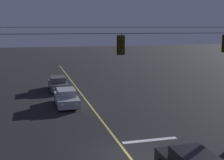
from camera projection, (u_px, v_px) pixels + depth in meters
The scene contains 7 objects.
ground_plane at pixel (129, 156), 15.76m from camera, with size 180.00×180.00×0.00m, color black.
lane_centre_stripe at pixel (96, 113), 23.78m from camera, with size 0.14×60.00×0.01m, color #D1C64C.
stop_bar_paint at pixel (150, 140), 17.98m from camera, with size 3.40×0.36×0.01m, color silver.
signal_span_assembly at pixel (116, 74), 17.38m from camera, with size 21.53×0.32×7.65m.
traffic_light_left_inner at pixel (122, 45), 17.16m from camera, with size 0.48×0.41×1.22m.
car_oncoming_lead at pixel (66, 98), 25.93m from camera, with size 1.80×4.42×1.39m.
car_oncoming_trailing at pixel (58, 84), 32.29m from camera, with size 1.80×4.42×1.39m.
Camera 1 is at (-4.67, -14.11, 6.62)m, focal length 48.76 mm.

